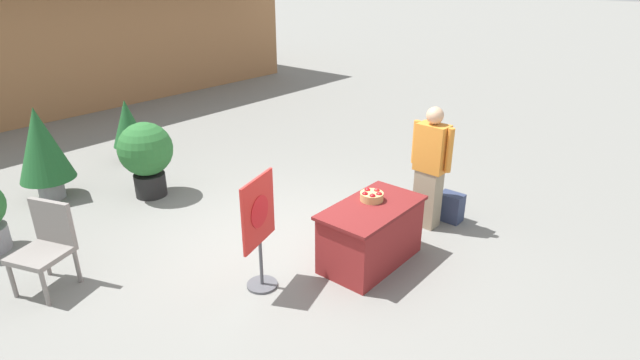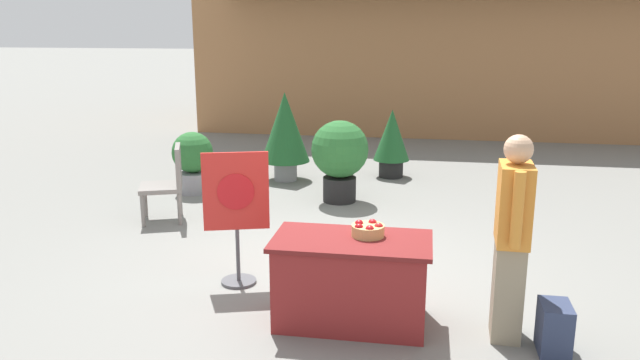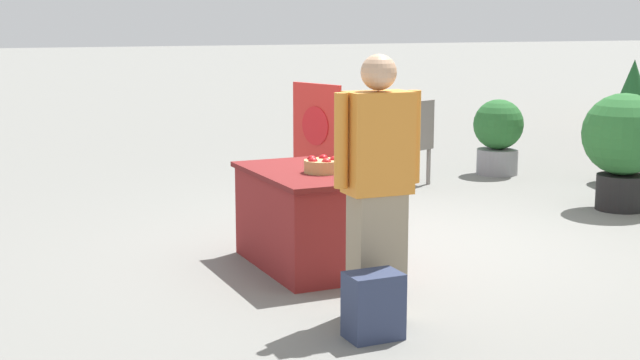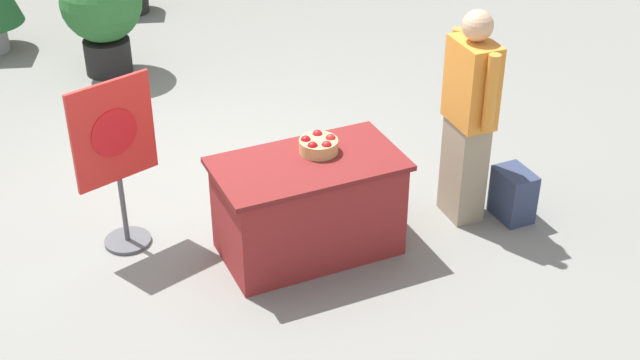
% 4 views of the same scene
% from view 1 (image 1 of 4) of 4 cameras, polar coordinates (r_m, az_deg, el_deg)
% --- Properties ---
extents(ground_plane, '(120.00, 120.00, 0.00)m').
position_cam_1_polar(ground_plane, '(6.75, -3.63, -7.49)').
color(ground_plane, slate).
extents(display_table, '(1.38, 0.76, 0.78)m').
position_cam_1_polar(display_table, '(6.24, 5.85, -6.17)').
color(display_table, maroon).
rests_on(display_table, ground_plane).
extents(apple_basket, '(0.29, 0.29, 0.13)m').
position_cam_1_polar(apple_basket, '(6.18, 5.94, -1.81)').
color(apple_basket, tan).
rests_on(apple_basket, display_table).
extents(person_visitor, '(0.28, 0.61, 1.75)m').
position_cam_1_polar(person_visitor, '(7.04, 12.48, 1.46)').
color(person_visitor, gray).
rests_on(person_visitor, ground_plane).
extents(backpack, '(0.24, 0.34, 0.42)m').
position_cam_1_polar(backpack, '(7.53, 14.71, -3.01)').
color(backpack, '#2D3856').
rests_on(backpack, ground_plane).
extents(poster_board, '(0.64, 0.36, 1.37)m').
position_cam_1_polar(poster_board, '(5.60, -6.97, -5.43)').
color(poster_board, '#4C4C51').
rests_on(poster_board, ground_plane).
extents(patio_chair, '(0.71, 0.71, 1.02)m').
position_cam_1_polar(patio_chair, '(6.49, -28.79, -6.23)').
color(patio_chair, gray).
rests_on(patio_chair, ground_plane).
extents(potted_plant_near_right, '(0.85, 0.85, 1.22)m').
position_cam_1_polar(potted_plant_near_right, '(8.35, -19.26, 2.86)').
color(potted_plant_near_right, black).
rests_on(potted_plant_near_right, ground_plane).
extents(potted_plant_near_left, '(0.83, 0.83, 1.50)m').
position_cam_1_polar(potted_plant_near_left, '(8.85, -29.22, 3.35)').
color(potted_plant_near_left, gray).
rests_on(potted_plant_near_left, ground_plane).
extents(potted_plant_far_right, '(0.62, 0.62, 1.18)m').
position_cam_1_polar(potted_plant_far_right, '(10.08, -21.07, 5.66)').
color(potted_plant_far_right, black).
rests_on(potted_plant_far_right, ground_plane).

